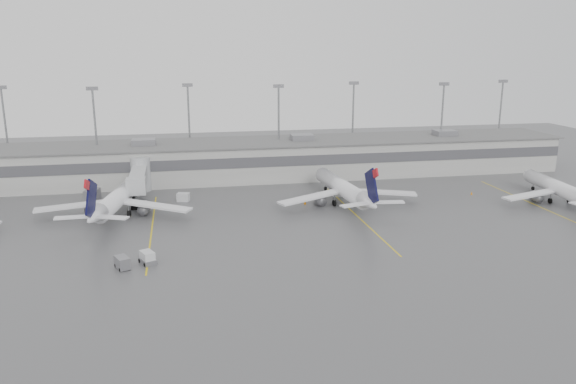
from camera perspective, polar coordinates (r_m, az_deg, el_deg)
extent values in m
plane|color=#4B4B4D|center=(72.68, -0.34, -8.68)|extent=(260.00, 260.00, 0.00)
cube|color=#9F9F9A|center=(126.70, -5.24, 3.22)|extent=(150.00, 16.00, 8.00)
cube|color=#47474C|center=(118.65, -4.85, 2.95)|extent=(150.00, 0.15, 2.20)
cube|color=#606060|center=(125.98, -5.28, 5.03)|extent=(152.00, 17.00, 0.30)
cube|color=slate|center=(139.93, 15.64, 5.81)|extent=(5.00, 4.00, 1.30)
cylinder|color=gray|center=(139.62, -26.69, 5.29)|extent=(0.44, 0.44, 20.00)
cube|color=slate|center=(138.63, -27.17, 9.44)|extent=(2.40, 0.50, 0.80)
cylinder|color=gray|center=(128.25, -18.91, 5.36)|extent=(0.44, 0.44, 20.00)
cube|color=slate|center=(127.18, -19.29, 9.90)|extent=(2.40, 0.50, 0.80)
cylinder|color=gray|center=(134.48, -9.99, 6.31)|extent=(0.44, 0.44, 20.00)
cube|color=slate|center=(133.46, -10.18, 10.65)|extent=(2.40, 0.50, 0.80)
cylinder|color=gray|center=(129.00, -0.95, 6.18)|extent=(0.44, 0.44, 20.00)
cube|color=slate|center=(127.93, -0.97, 10.71)|extent=(2.40, 0.50, 0.80)
cylinder|color=gray|center=(140.99, 6.59, 6.80)|extent=(0.44, 0.44, 20.00)
cube|color=slate|center=(140.01, 6.71, 10.94)|extent=(2.40, 0.50, 0.80)
cylinder|color=gray|center=(141.54, 15.31, 6.41)|extent=(0.44, 0.44, 20.00)
cube|color=slate|center=(140.56, 15.59, 10.53)|extent=(2.40, 0.50, 0.80)
cylinder|color=gray|center=(157.70, 20.69, 6.78)|extent=(0.44, 0.44, 20.00)
cube|color=slate|center=(156.83, 21.02, 10.47)|extent=(2.40, 0.50, 0.80)
cylinder|color=#A5A8AB|center=(118.63, -14.72, 1.78)|extent=(4.00, 4.00, 7.00)
cube|color=#A5A8AB|center=(112.13, -14.94, 1.47)|extent=(2.80, 13.00, 2.60)
cube|color=#A5A8AB|center=(104.84, -15.18, 0.57)|extent=(3.40, 2.40, 3.00)
cylinder|color=gray|center=(105.55, -15.08, -0.96)|extent=(0.70, 0.70, 2.80)
cube|color=black|center=(105.83, -15.04, -1.51)|extent=(2.20, 1.20, 0.70)
cube|color=yellow|center=(94.25, -13.65, -3.60)|extent=(0.25, 40.00, 0.01)
cube|color=yellow|center=(98.75, 7.07, -2.46)|extent=(0.25, 40.00, 0.01)
cube|color=yellow|center=(114.32, 24.00, -1.29)|extent=(0.25, 40.00, 0.01)
cylinder|color=white|center=(103.38, -16.77, -0.49)|extent=(7.09, 22.16, 3.00)
cone|color=white|center=(114.95, -15.06, 1.11)|extent=(3.47, 3.31, 3.00)
cone|color=white|center=(91.10, -19.10, -2.40)|extent=(3.89, 5.47, 3.00)
cube|color=white|center=(103.26, -20.89, -1.31)|extent=(13.21, 4.19, 0.35)
cube|color=white|center=(99.18, -13.31, -1.35)|extent=(12.63, 8.55, 0.35)
cube|color=black|center=(89.88, -19.35, -0.72)|extent=(1.36, 5.58, 6.54)
cube|color=#AE0D16|center=(88.09, -19.76, 0.69)|extent=(0.68, 2.04, 1.90)
cylinder|color=black|center=(112.37, -15.41, -0.56)|extent=(0.51, 0.95, 0.90)
cylinder|color=black|center=(102.80, -18.10, -2.09)|extent=(0.65, 1.16, 1.10)
cylinder|color=black|center=(101.59, -15.85, -2.11)|extent=(0.65, 1.16, 1.10)
cylinder|color=white|center=(106.56, 5.44, 0.51)|extent=(4.69, 22.16, 3.00)
cone|color=white|center=(117.91, 3.31, 1.91)|extent=(3.21, 3.02, 3.00)
cone|color=white|center=(94.58, 8.30, -1.12)|extent=(3.37, 5.21, 3.00)
cube|color=white|center=(101.95, 2.31, -0.54)|extent=(13.00, 7.36, 0.35)
cube|color=white|center=(106.93, 9.47, -0.01)|extent=(13.24, 5.58, 0.35)
cube|color=black|center=(93.41, 8.49, 0.51)|extent=(0.73, 5.63, 6.54)
cube|color=#AE0D16|center=(91.67, 8.88, 1.90)|extent=(0.45, 2.04, 1.90)
cylinder|color=black|center=(115.37, 3.83, 0.32)|extent=(0.42, 0.92, 0.90)
cylinder|color=black|center=(104.66, 4.72, -1.12)|extent=(0.53, 1.13, 1.10)
cylinder|color=black|center=(106.14, 6.85, -0.95)|extent=(0.53, 1.13, 1.10)
cylinder|color=white|center=(118.93, 25.55, 0.46)|extent=(4.75, 19.97, 2.70)
cone|color=white|center=(128.38, 23.08, 1.67)|extent=(2.95, 2.79, 2.70)
cube|color=white|center=(113.88, 23.41, -0.25)|extent=(11.93, 4.72, 0.31)
cylinder|color=black|center=(126.26, 23.62, 0.34)|extent=(0.40, 0.84, 0.81)
cylinder|color=black|center=(116.98, 25.08, -0.82)|extent=(0.51, 1.03, 0.99)
cylinder|color=black|center=(118.91, 26.65, -0.76)|extent=(0.51, 1.03, 0.99)
cube|color=silver|center=(79.20, -14.10, -6.47)|extent=(2.26, 2.69, 1.73)
cube|color=slate|center=(79.39, -14.07, -6.82)|extent=(2.59, 3.12, 0.67)
cylinder|color=black|center=(80.01, -14.84, -6.76)|extent=(0.41, 0.58, 0.54)
cylinder|color=black|center=(80.51, -13.81, -6.56)|extent=(0.41, 0.58, 0.54)
cylinder|color=black|center=(78.32, -14.33, -7.19)|extent=(0.41, 0.58, 0.54)
cylinder|color=black|center=(78.83, -13.29, -6.98)|extent=(0.41, 0.58, 0.54)
cube|color=slate|center=(78.36, -16.49, -6.87)|extent=(2.37, 2.92, 1.54)
cylinder|color=black|center=(79.20, -17.11, -7.16)|extent=(0.39, 0.55, 0.51)
cylinder|color=black|center=(77.95, -15.79, -7.41)|extent=(0.39, 0.55, 0.51)
cube|color=silver|center=(109.27, -10.60, -0.51)|extent=(2.58, 2.08, 1.59)
cube|color=silver|center=(111.44, 5.12, -0.04)|extent=(2.36, 1.76, 1.53)
cube|color=slate|center=(114.06, -19.27, -0.30)|extent=(2.96, 3.93, 2.20)
cone|color=orange|center=(103.20, -17.70, -2.08)|extent=(0.50, 0.50, 0.80)
cone|color=orange|center=(105.39, 1.75, -1.05)|extent=(0.48, 0.48, 0.77)
cone|color=orange|center=(118.25, 18.15, -0.10)|extent=(0.38, 0.38, 0.61)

